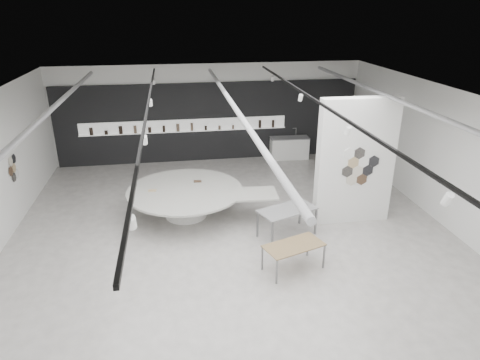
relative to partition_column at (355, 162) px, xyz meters
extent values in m
cube|color=#B7B3AD|center=(-3.50, -1.00, -1.80)|extent=(12.00, 14.00, 0.01)
cube|color=silver|center=(-3.50, -1.00, 2.01)|extent=(12.00, 14.00, 0.01)
cube|color=white|center=(-3.50, 6.01, 0.10)|extent=(12.00, 0.01, 3.80)
cube|color=white|center=(2.50, -1.00, 0.10)|extent=(0.01, 14.00, 3.80)
cylinder|color=#939396|center=(-7.70, -0.50, 1.82)|extent=(0.12, 12.00, 0.12)
cylinder|color=#939396|center=(-3.50, -0.50, 1.82)|extent=(0.12, 12.00, 0.12)
cylinder|color=#939396|center=(0.70, -0.50, 1.82)|extent=(0.12, 12.00, 0.12)
cube|color=black|center=(-5.50, -1.00, 1.90)|extent=(0.05, 13.00, 0.06)
cylinder|color=white|center=(-5.50, -6.00, 1.72)|extent=(0.11, 0.18, 0.21)
cylinder|color=white|center=(-5.50, -2.70, 1.72)|extent=(0.11, 0.18, 0.21)
cylinder|color=white|center=(-5.50, 0.60, 1.72)|extent=(0.11, 0.18, 0.21)
cylinder|color=white|center=(-5.50, 3.90, 1.72)|extent=(0.11, 0.18, 0.21)
cube|color=black|center=(-1.50, -1.00, 1.90)|extent=(0.05, 13.00, 0.06)
cylinder|color=white|center=(-1.50, -6.00, 1.72)|extent=(0.11, 0.18, 0.21)
cylinder|color=white|center=(-1.50, -2.70, 1.72)|extent=(0.11, 0.18, 0.21)
cylinder|color=white|center=(-1.50, 0.60, 1.72)|extent=(0.11, 0.18, 0.21)
cylinder|color=white|center=(-1.50, 3.90, 1.72)|extent=(0.11, 0.18, 0.21)
cylinder|color=black|center=(-9.47, 1.50, -0.45)|extent=(0.03, 0.28, 0.28)
cylinder|color=white|center=(-9.47, 1.76, -0.45)|extent=(0.03, 0.28, 0.28)
cylinder|color=tan|center=(-9.47, 1.63, -0.22)|extent=(0.03, 0.28, 0.28)
cylinder|color=#4F3927|center=(-9.47, 1.37, -0.22)|extent=(0.03, 0.28, 0.28)
cylinder|color=beige|center=(-9.47, 1.50, 0.01)|extent=(0.03, 0.28, 0.28)
cylinder|color=black|center=(-9.47, 1.76, 0.01)|extent=(0.03, 0.28, 0.28)
cube|color=black|center=(-3.50, 5.94, -0.25)|extent=(11.80, 0.10, 3.10)
cube|color=white|center=(-4.50, 5.87, -0.32)|extent=(8.00, 0.06, 0.46)
cube|color=white|center=(-4.50, 5.81, -0.54)|extent=(8.00, 0.18, 0.02)
cylinder|color=black|center=(-8.03, 5.81, -0.39)|extent=(0.13, 0.13, 0.29)
cylinder|color=black|center=(-7.49, 5.81, -0.46)|extent=(0.13, 0.13, 0.15)
cylinder|color=black|center=(-6.94, 5.81, -0.38)|extent=(0.14, 0.14, 0.30)
cylinder|color=brown|center=(-6.40, 5.81, -0.39)|extent=(0.12, 0.12, 0.29)
cylinder|color=black|center=(-5.86, 5.81, -0.43)|extent=(0.12, 0.12, 0.21)
cylinder|color=black|center=(-5.31, 5.81, -0.41)|extent=(0.10, 0.10, 0.25)
cylinder|color=brown|center=(-4.77, 5.81, -0.38)|extent=(0.12, 0.12, 0.30)
cylinder|color=brown|center=(-4.23, 5.81, -0.38)|extent=(0.10, 0.10, 0.31)
cylinder|color=black|center=(-3.69, 5.81, -0.45)|extent=(0.09, 0.09, 0.17)
cylinder|color=brown|center=(-3.14, 5.81, -0.45)|extent=(0.10, 0.10, 0.16)
cylinder|color=brown|center=(-2.60, 5.81, -0.46)|extent=(0.09, 0.09, 0.15)
cylinder|color=black|center=(-2.06, 5.81, -0.43)|extent=(0.09, 0.09, 0.21)
cylinder|color=black|center=(-1.51, 5.81, -0.38)|extent=(0.11, 0.11, 0.31)
cylinder|color=black|center=(-0.97, 5.81, -0.39)|extent=(0.11, 0.11, 0.29)
cube|color=white|center=(0.00, 0.00, 0.00)|extent=(2.20, 0.35, 3.60)
cylinder|color=beige|center=(0.00, -0.19, -0.20)|extent=(0.34, 0.03, 0.34)
cylinder|color=black|center=(0.30, -0.19, -0.20)|extent=(0.34, 0.03, 0.34)
cylinder|color=black|center=(-0.30, -0.19, -0.20)|extent=(0.34, 0.03, 0.34)
cylinder|color=white|center=(0.15, -0.19, 0.06)|extent=(0.34, 0.03, 0.34)
cylinder|color=tan|center=(-0.15, -0.19, 0.06)|extent=(0.34, 0.03, 0.34)
cylinder|color=#4F3927|center=(0.15, -0.19, -0.46)|extent=(0.34, 0.03, 0.34)
cylinder|color=beige|center=(-0.15, -0.19, -0.46)|extent=(0.34, 0.03, 0.34)
cylinder|color=black|center=(0.45, -0.19, 0.06)|extent=(0.34, 0.03, 0.34)
cylinder|color=black|center=(0.00, -0.19, 0.32)|extent=(0.34, 0.03, 0.34)
cylinder|color=white|center=(-0.30, -0.19, 0.32)|extent=(0.34, 0.03, 0.34)
cylinder|color=white|center=(-4.73, 1.02, -1.40)|extent=(1.29, 1.29, 0.80)
cylinder|color=#B0AFA6|center=(-4.73, 1.02, -0.97)|extent=(3.57, 3.57, 0.06)
cube|color=#B0AFA6|center=(-2.88, 0.44, -0.97)|extent=(1.56, 1.03, 0.05)
cube|color=tan|center=(-5.66, 1.07, -0.94)|extent=(0.24, 0.18, 0.01)
cube|color=#4F3927|center=(-4.32, 1.56, -0.94)|extent=(0.24, 0.18, 0.01)
cube|color=olive|center=(-2.34, -2.19, -1.16)|extent=(1.55, 1.12, 0.03)
cube|color=slate|center=(-2.86, -2.71, -1.48)|extent=(0.04, 0.04, 0.63)
cube|color=slate|center=(-3.07, -2.11, -1.48)|extent=(0.04, 0.04, 0.63)
cube|color=slate|center=(-1.61, -2.27, -1.48)|extent=(0.04, 0.04, 0.63)
cube|color=slate|center=(-1.81, -1.68, -1.48)|extent=(0.04, 0.04, 0.63)
cube|color=gray|center=(-2.07, -0.60, -1.02)|extent=(1.72, 1.30, 0.03)
cube|color=slate|center=(-2.61, -1.20, -1.42)|extent=(0.06, 0.06, 0.76)
cube|color=slate|center=(-2.87, -0.56, -1.42)|extent=(0.06, 0.06, 0.76)
cube|color=slate|center=(-1.26, -0.64, -1.42)|extent=(0.06, 0.06, 0.76)
cube|color=slate|center=(-1.52, -0.01, -1.42)|extent=(0.06, 0.06, 0.76)
cube|color=white|center=(-0.33, 5.54, -1.37)|extent=(1.54, 0.62, 0.86)
cube|color=gray|center=(-0.33, 5.54, -0.93)|extent=(1.58, 0.66, 0.03)
cylinder|color=silver|center=(-0.04, 5.67, -0.74)|extent=(0.02, 0.02, 0.34)
cylinder|color=silver|center=(-0.12, 5.67, -0.58)|extent=(0.15, 0.03, 0.02)
camera|label=1|loc=(-4.96, -10.53, 4.06)|focal=32.00mm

